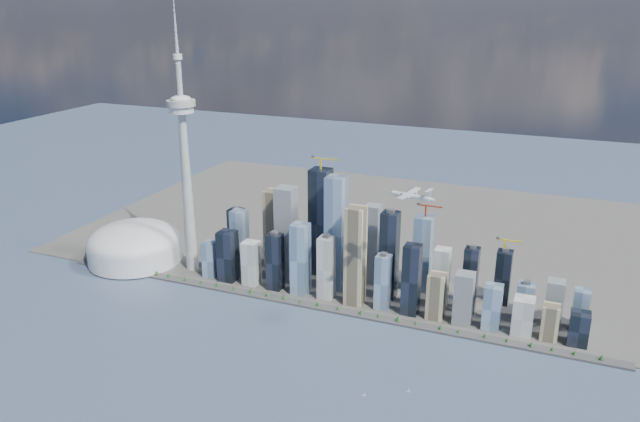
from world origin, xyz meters
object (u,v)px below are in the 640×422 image
at_px(dome_stadium, 134,245).
at_px(sailboat_east, 409,390).
at_px(needle_tower, 185,162).
at_px(airplane, 412,195).
at_px(sailboat_west, 365,394).

distance_m(dome_stadium, sailboat_east, 719.83).
relative_size(needle_tower, dome_stadium, 2.75).
bearing_deg(airplane, dome_stadium, -178.24).
xyz_separation_m(airplane, sailboat_west, (-13.14, -176.08, -253.61)).
bearing_deg(sailboat_east, sailboat_west, -141.04).
relative_size(airplane, sailboat_west, 8.46).
bearing_deg(dome_stadium, needle_tower, 4.09).
height_order(airplane, sailboat_east, airplane).
bearing_deg(sailboat_east, airplane, 115.98).
bearing_deg(needle_tower, sailboat_west, -30.83).
relative_size(dome_stadium, sailboat_east, 23.55).
relative_size(needle_tower, sailboat_east, 64.82).
bearing_deg(needle_tower, sailboat_east, -25.20).
height_order(needle_tower, airplane, needle_tower).
distance_m(needle_tower, sailboat_west, 604.79).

